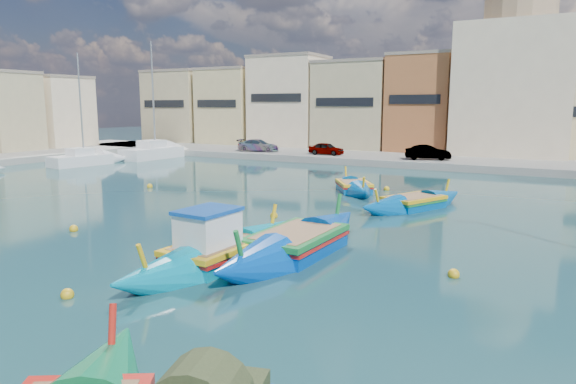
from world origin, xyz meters
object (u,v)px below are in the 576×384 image
Objects in this scene: luzzu_green at (354,188)px; luzzu_blue_south at (297,245)px; yacht_midnorth at (97,160)px; luzzu_cyan_mid at (414,204)px; church_block at (516,71)px; luzzu_turquoise_cabin at (218,253)px; yacht_north at (166,152)px.

luzzu_blue_south is (3.08, -13.45, 0.07)m from luzzu_green.
luzzu_blue_south is 33.12m from yacht_midnorth.
yacht_midnorth reaches higher than luzzu_cyan_mid.
yacht_midnorth is at bearing 173.57° from luzzu_green.
church_block reaches higher than yacht_midnorth.
luzzu_blue_south is at bearing -29.58° from yacht_midnorth.
luzzu_green is at bearing 94.80° from luzzu_turquoise_cabin.
church_block is 2.88× the size of luzzu_green.
church_block is at bearing 75.19° from luzzu_green.
luzzu_turquoise_cabin is at bearing -45.69° from yacht_north.
church_block is 1.84× the size of yacht_midnorth.
yacht_north is at bearing 138.78° from luzzu_blue_south.
luzzu_turquoise_cabin is 32.86m from yacht_midnorth.
yacht_north is (-29.23, 14.23, 0.24)m from luzzu_cyan_mid.
luzzu_turquoise_cabin is 0.90× the size of yacht_midnorth.
luzzu_cyan_mid is 32.51m from yacht_north.
yacht_midnorth is (-30.34, 6.32, 0.17)m from luzzu_cyan_mid.
church_block is at bearing 86.14° from luzzu_cyan_mid.
church_block is 29.27m from luzzu_cyan_mid.
luzzu_blue_south is (-3.43, -38.08, -8.11)m from church_block.
luzzu_cyan_mid is 10.15m from luzzu_blue_south.
luzzu_turquoise_cabin is 1.22× the size of luzzu_cyan_mid.
yacht_midnorth is at bearing 145.40° from luzzu_turquoise_cabin.
yacht_north reaches higher than luzzu_green.
luzzu_cyan_mid is 0.74× the size of yacht_midnorth.
luzzu_cyan_mid is at bearing -93.86° from church_block.
church_block is at bearing 23.94° from yacht_north.
church_block is 1.56× the size of yacht_north.
yacht_midnorth is (-27.05, 18.66, 0.05)m from luzzu_turquoise_cabin.
luzzu_blue_south is (1.76, 2.30, -0.06)m from luzzu_turquoise_cabin.
yacht_north is 7.99m from yacht_midnorth.
church_block is at bearing 84.86° from luzzu_blue_south.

